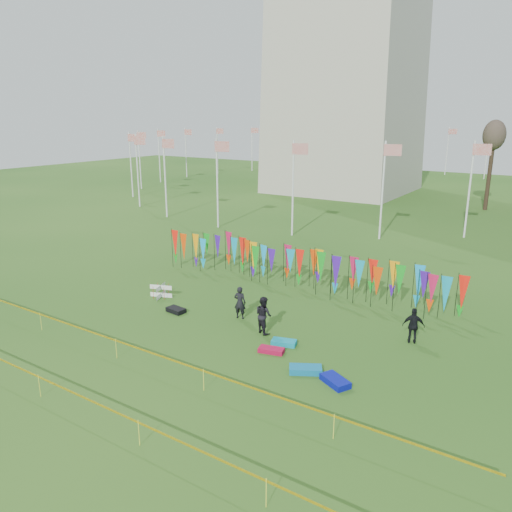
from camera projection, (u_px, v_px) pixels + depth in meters
The scene contains 14 objects.
ground at pixel (195, 344), 22.45m from camera, with size 160.00×160.00×0.00m, color #1F4A14.
flagpole_ring at pixel (344, 161), 67.37m from camera, with size 57.40×56.16×8.00m.
banner_row at pixel (299, 263), 29.22m from camera, with size 18.64×0.64×2.47m.
caution_tape_near at pixel (145, 351), 20.06m from camera, with size 26.00×0.02×0.90m.
caution_tape_far at pixel (68, 391), 17.16m from camera, with size 26.00×0.02×0.90m.
box_kite at pixel (161, 291), 28.15m from camera, with size 0.67×0.67×0.74m.
person_left at pixel (240, 303), 25.12m from camera, with size 0.62×0.45×1.69m, color black.
person_mid at pixel (264, 315), 23.43m from camera, with size 0.87×0.54×1.80m, color black.
person_right at pixel (414, 326), 22.39m from camera, with size 0.97×0.55×1.66m, color black.
kite_bag_turquoise at pixel (284, 342), 22.38m from camera, with size 1.10×0.55×0.22m, color #0B96B1.
kite_bag_blue at pixel (335, 381), 19.10m from camera, with size 1.20×0.63×0.25m, color #09139E.
kite_bag_red at pixel (271, 350), 21.66m from camera, with size 1.10×0.51×0.20m, color #B60C38.
kite_bag_black at pixel (176, 310), 26.09m from camera, with size 1.00×0.58×0.23m, color black.
kite_bag_teal at pixel (305, 370), 19.96m from camera, with size 1.30×0.62×0.25m, color #0C73A8.
Camera 1 is at (13.54, -15.65, 9.94)m, focal length 35.00 mm.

